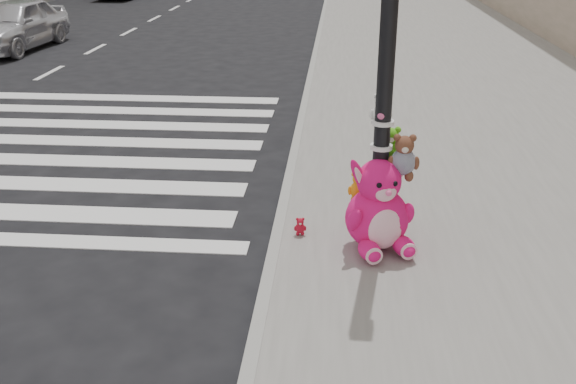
# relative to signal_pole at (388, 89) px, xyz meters

# --- Properties ---
(ground) EXTENTS (120.00, 120.00, 0.00)m
(ground) POSITION_rel_signal_pole_xyz_m (-2.64, -1.81, -1.76)
(ground) COLOR black
(ground) RESTS_ON ground
(sidewalk_near) EXTENTS (7.00, 80.00, 0.14)m
(sidewalk_near) POSITION_rel_signal_pole_xyz_m (2.36, 8.19, -1.69)
(sidewalk_near) COLOR slate
(sidewalk_near) RESTS_ON ground
(curb_edge) EXTENTS (0.12, 80.00, 0.15)m
(curb_edge) POSITION_rel_signal_pole_xyz_m (-1.09, 8.19, -1.69)
(curb_edge) COLOR gray
(curb_edge) RESTS_ON ground
(signal_pole) EXTENTS (0.70, 0.50, 4.00)m
(signal_pole) POSITION_rel_signal_pole_xyz_m (0.00, 0.00, 0.00)
(signal_pole) COLOR black
(signal_pole) RESTS_ON sidewalk_near
(pink_bunny) EXTENTS (0.82, 0.89, 1.01)m
(pink_bunny) POSITION_rel_signal_pole_xyz_m (-0.03, -0.15, -1.21)
(pink_bunny) COLOR #EF1471
(pink_bunny) RESTS_ON sidewalk_near
(red_teddy) EXTENTS (0.15, 0.11, 0.20)m
(red_teddy) POSITION_rel_signal_pole_xyz_m (-0.84, 0.09, -1.52)
(red_teddy) COLOR red
(red_teddy) RESTS_ON sidewalk_near
(car_silver_far) EXTENTS (1.80, 4.05, 1.35)m
(car_silver_far) POSITION_rel_signal_pole_xyz_m (-9.24, 10.99, -1.09)
(car_silver_far) COLOR silver
(car_silver_far) RESTS_ON ground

